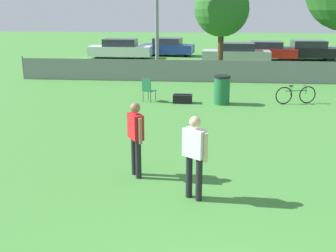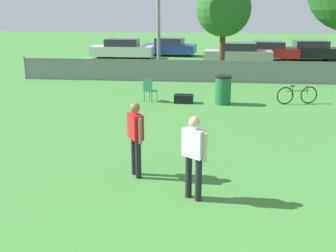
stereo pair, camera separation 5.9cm
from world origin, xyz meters
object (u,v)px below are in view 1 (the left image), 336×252
Objects in this scene: parked_car_dark at (308,51)px; tree_near_pole at (222,9)px; parked_car_white at (120,49)px; player_thrower_red at (136,134)px; parked_car_silver at (236,54)px; folding_chair_sideline at (148,89)px; gear_bag_sideline at (183,99)px; parked_car_blue at (168,47)px; player_receiver_white at (194,151)px; trash_bin at (222,90)px; parked_car_red at (266,51)px; bicycle_sideline at (296,95)px.

tree_near_pole is at bearing -135.71° from parked_car_dark.
parked_car_dark is (13.47, 0.20, 0.00)m from parked_car_white.
tree_near_pole is 3.00× the size of player_thrower_red.
parked_car_dark is at bearing 28.64° from parked_car_silver.
parked_car_dark reaches higher than folding_chair_sideline.
gear_bag_sideline is 15.49m from parked_car_white.
player_thrower_red is at bearing 122.49° from folding_chair_sideline.
parked_car_silver is (4.99, -4.40, 0.01)m from parked_car_blue.
gear_bag_sideline is at bearing 130.29° from player_receiver_white.
parked_car_blue is 0.94× the size of parked_car_dark.
trash_bin is at bearing -70.70° from parked_car_blue.
parked_car_silver reaches higher than parked_car_blue.
parked_car_red is (2.25, 2.28, -0.02)m from parked_car_silver.
player_thrower_red is 0.38× the size of parked_car_dark.
trash_bin is (-0.09, -8.13, -2.97)m from tree_near_pole.
parked_car_silver is (4.14, 11.95, 0.16)m from folding_chair_sideline.
gear_bag_sideline is 16.69m from parked_car_dark.
gear_bag_sideline is 15.20m from parked_car_red.
parked_car_silver is (1.23, 12.10, 0.12)m from trash_bin.
folding_chair_sideline is at bearing -124.47° from parked_car_dark.
player_thrower_red reaches higher than folding_chair_sideline.
tree_near_pole is 5.01m from parked_car_silver.
player_thrower_red is at bearing -97.50° from parked_car_silver.
parked_car_red is (7.23, -2.12, -0.01)m from parked_car_blue.
folding_chair_sideline is 1.26× the size of gear_bag_sideline.
parked_car_white is (-4.13, 14.35, 0.15)m from folding_chair_sideline.
gear_bag_sideline is 0.17× the size of parked_car_dark.
tree_near_pole reaches higher than parked_car_dark.
parked_car_red reaches higher than trash_bin.
player_thrower_red reaches higher than parked_car_white.
gear_bag_sideline is 12.38m from parked_car_silver.
bicycle_sideline reaches higher than gear_bag_sideline.
parked_car_blue is (-0.85, 16.35, 0.14)m from folding_chair_sideline.
parked_car_silver is (8.27, -2.41, 0.01)m from parked_car_white.
parked_car_blue is 0.97× the size of parked_car_red.
player_receiver_white reaches higher than trash_bin.
parked_car_red is (3.38, 6.25, -2.87)m from tree_near_pole.
parked_car_red is 0.97× the size of parked_car_dark.
parked_car_white is (-9.93, 14.17, 0.32)m from bicycle_sideline.
player_receiver_white is 1.79× the size of folding_chair_sideline.
gear_bag_sideline is at bearing -120.25° from parked_car_dark.
parked_car_blue is 10.34m from parked_car_dark.
bicycle_sideline is 2.17× the size of gear_bag_sideline.
parked_car_dark is (9.33, 14.55, 0.15)m from folding_chair_sideline.
gear_bag_sideline is at bearing 143.75° from player_thrower_red.
folding_chair_sideline is 0.21× the size of parked_car_white.
parked_car_blue is at bearing 97.72° from gear_bag_sideline.
parked_car_red is at bearing 133.65° from player_thrower_red.
parked_car_red reaches higher than bicycle_sideline.
player_thrower_red reaches higher than parked_car_blue.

